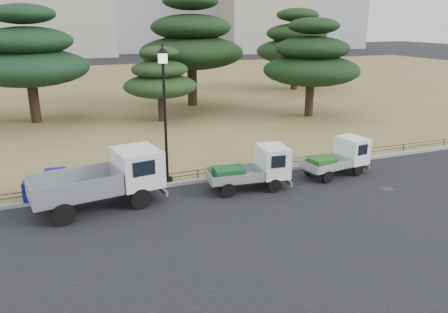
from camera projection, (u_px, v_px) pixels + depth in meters
name	position (u px, v px, depth m)	size (l,w,h in m)	color
ground	(242.00, 200.00, 18.07)	(220.00, 220.00, 0.00)	black
lawn	(124.00, 91.00, 45.25)	(120.00, 56.00, 0.15)	olive
curb	(219.00, 178.00, 20.36)	(120.00, 0.25, 0.16)	gray
truck_large	(105.00, 178.00, 17.11)	(5.21, 2.68, 2.17)	black
truck_kei_front	(254.00, 168.00, 19.04)	(3.65, 1.83, 1.86)	black
truck_kei_rear	(339.00, 157.00, 20.84)	(3.45, 1.87, 1.72)	black
street_lamp	(164.00, 93.00, 18.58)	(0.53, 0.53, 5.91)	black
pipe_fence	(218.00, 170.00, 20.38)	(38.00, 0.04, 0.40)	black
tarp_pile	(48.00, 185.00, 17.97)	(1.87, 1.47, 1.15)	#12118A
manhole	(387.00, 189.00, 19.25)	(0.60, 0.60, 0.01)	#2D2D30
pine_west_near	(28.00, 56.00, 29.77)	(8.04, 8.04, 8.04)	black
pine_center_left	(160.00, 78.00, 30.64)	(5.18, 5.18, 5.27)	black
pine_center_right	(191.00, 41.00, 35.80)	(8.62, 8.62, 9.15)	black
pine_east_near	(312.00, 60.00, 31.97)	(7.10, 7.10, 7.17)	black
pine_east_far	(296.00, 43.00, 44.51)	(8.10, 8.10, 8.14)	black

